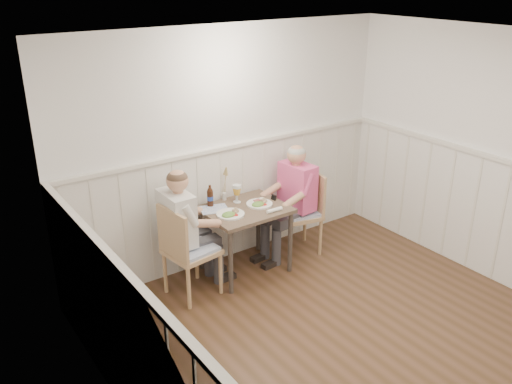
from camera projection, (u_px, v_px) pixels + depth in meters
ground_plane at (373, 356)px, 4.67m from camera, size 4.50×4.50×0.00m
room_shell at (390, 194)px, 4.09m from camera, size 4.04×4.54×2.60m
wainscot at (324, 254)px, 4.93m from camera, size 4.00×4.49×1.34m
dining_table at (245, 217)px, 5.77m from camera, size 0.86×0.70×0.75m
chair_right at (303, 209)px, 6.25m from camera, size 0.55×0.55×0.97m
chair_left at (186, 248)px, 5.35m from camera, size 0.53×0.53×0.99m
man_in_pink at (294, 208)px, 6.19m from camera, size 0.64×0.44×1.33m
diner_cream at (182, 241)px, 5.43m from camera, size 0.62×0.43×1.35m
plate_man at (259, 203)px, 5.79m from camera, size 0.28×0.28×0.07m
plate_diner at (230, 214)px, 5.54m from camera, size 0.29×0.29×0.07m
beer_glass_a at (236, 191)px, 5.82m from camera, size 0.08×0.08×0.20m
beer_glass_b at (237, 191)px, 5.81m from camera, size 0.08×0.08×0.20m
beer_bottle at (210, 197)px, 5.73m from camera, size 0.07×0.07×0.24m
rolled_napkin at (274, 210)px, 5.63m from camera, size 0.18×0.05×0.04m
grass_vase at (224, 185)px, 5.86m from camera, size 0.05×0.05×0.40m
gingham_mat at (214, 209)px, 5.70m from camera, size 0.34×0.31×0.01m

